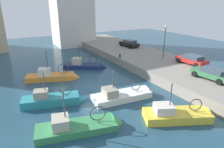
# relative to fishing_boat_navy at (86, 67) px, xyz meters

# --- Properties ---
(water_surface) EXTENTS (80.00, 80.00, 0.00)m
(water_surface) POSITION_rel_fishing_boat_navy_xyz_m (-2.28, -7.26, -0.13)
(water_surface) COLOR navy
(water_surface) RESTS_ON ground
(quay_wall) EXTENTS (9.00, 56.00, 1.20)m
(quay_wall) POSITION_rel_fishing_boat_navy_xyz_m (9.22, -7.26, 0.47)
(quay_wall) COLOR gray
(quay_wall) RESTS_ON ground
(fishing_boat_navy) EXTENTS (6.27, 4.85, 4.19)m
(fishing_boat_navy) POSITION_rel_fishing_boat_navy_xyz_m (0.00, 0.00, 0.00)
(fishing_boat_navy) COLOR navy
(fishing_boat_navy) RESTS_ON ground
(fishing_boat_white) EXTENTS (6.81, 2.72, 4.06)m
(fishing_boat_white) POSITION_rel_fishing_boat_navy_xyz_m (-0.27, -11.23, -0.03)
(fishing_boat_white) COLOR white
(fishing_boat_white) RESTS_ON ground
(fishing_boat_green) EXTENTS (6.96, 3.28, 4.35)m
(fishing_boat_green) POSITION_rel_fishing_boat_navy_xyz_m (-6.01, -14.20, -0.02)
(fishing_boat_green) COLOR #388951
(fishing_boat_green) RESTS_ON ground
(fishing_boat_teal) EXTENTS (6.23, 3.03, 3.97)m
(fishing_boat_teal) POSITION_rel_fishing_boat_navy_xyz_m (-6.82, -8.92, -0.02)
(fishing_boat_teal) COLOR teal
(fishing_boat_teal) RESTS_ON ground
(fishing_boat_orange) EXTENTS (6.78, 3.70, 4.52)m
(fishing_boat_orange) POSITION_rel_fishing_boat_navy_xyz_m (-5.31, -2.44, 0.00)
(fishing_boat_orange) COLOR orange
(fishing_boat_orange) RESTS_ON ground
(fishing_boat_yellow) EXTENTS (6.39, 4.30, 4.14)m
(fishing_boat_yellow) POSITION_rel_fishing_boat_navy_xyz_m (1.69, -16.68, -0.02)
(fishing_boat_yellow) COLOR gold
(fishing_boat_yellow) RESTS_ON ground
(parked_car_black) EXTENTS (2.22, 4.26, 1.31)m
(parked_car_black) POSITION_rel_fishing_boat_navy_xyz_m (10.68, 4.65, 1.75)
(parked_car_black) COLOR black
(parked_car_black) RESTS_ON quay_wall
(parked_car_red) EXTENTS (2.18, 4.16, 1.26)m
(parked_car_red) POSITION_rel_fishing_boat_navy_xyz_m (11.83, -8.91, 1.74)
(parked_car_red) COLOR red
(parked_car_red) RESTS_ON quay_wall
(parked_car_green) EXTENTS (2.16, 4.33, 1.28)m
(parked_car_green) POSITION_rel_fishing_boat_navy_xyz_m (9.11, -13.85, 1.74)
(parked_car_green) COLOR #387547
(parked_car_green) RESTS_ON quay_wall
(mooring_bollard_mid) EXTENTS (0.28, 0.28, 0.55)m
(mooring_bollard_mid) POSITION_rel_fishing_boat_navy_xyz_m (5.07, -1.26, 1.35)
(mooring_bollard_mid) COLOR #2D2D33
(mooring_bollard_mid) RESTS_ON quay_wall
(quay_streetlamp) EXTENTS (0.36, 0.36, 4.83)m
(quay_streetlamp) POSITION_rel_fishing_boat_navy_xyz_m (10.72, -4.55, 4.33)
(quay_streetlamp) COLOR #38383D
(quay_streetlamp) RESTS_ON quay_wall
(waterfront_building_central) EXTENTS (8.05, 7.76, 15.53)m
(waterfront_building_central) POSITION_rel_fishing_boat_navy_xyz_m (4.07, 17.42, 7.66)
(waterfront_building_central) COLOR silver
(waterfront_building_central) RESTS_ON ground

